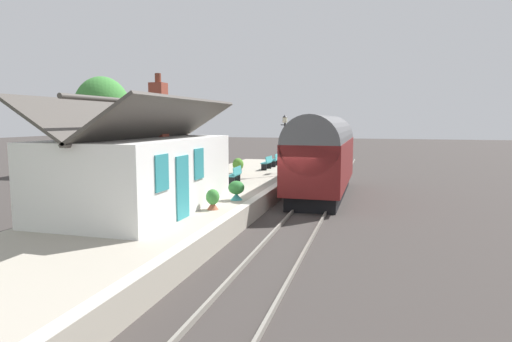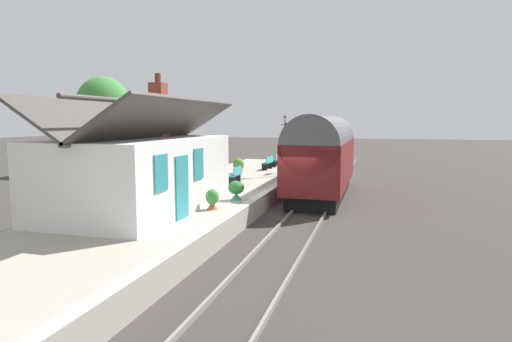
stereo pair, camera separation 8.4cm
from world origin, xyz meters
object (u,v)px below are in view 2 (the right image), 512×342
object	(u,v)px
bench_mid_platform	(235,174)
station_sign_board	(283,154)
train	(323,155)
lamp_post_platform	(285,133)
station_building	(140,171)
planter_edge_far	(236,190)
planter_edge_near	(239,165)
planter_bench_left	(212,199)
tree_distant	(103,108)
bench_near_building	(276,160)
planter_bench_right	(202,174)
bench_platform_end	(268,162)

from	to	relation	value
bench_mid_platform	station_sign_board	world-z (taller)	station_sign_board
train	lamp_post_platform	bearing A→B (deg)	51.20
station_building	planter_edge_far	distance (m)	4.01
planter_edge_near	planter_bench_left	world-z (taller)	planter_edge_near
tree_distant	planter_edge_near	bearing A→B (deg)	-108.08
bench_near_building	station_building	bearing A→B (deg)	174.98
train	lamp_post_platform	size ratio (longest dim) A/B	2.80
planter_bench_right	tree_distant	xyz separation A→B (m)	(7.31, 11.20, 3.88)
planter_bench_right	lamp_post_platform	bearing A→B (deg)	-53.57
station_building	lamp_post_platform	bearing A→B (deg)	-15.46
bench_platform_end	planter_bench_left	world-z (taller)	bench_platform_end
tree_distant	station_sign_board	bearing A→B (deg)	-102.24
bench_platform_end	planter_edge_far	distance (m)	11.14
planter_bench_right	lamp_post_platform	size ratio (longest dim) A/B	0.26
planter_edge_near	station_sign_board	bearing A→B (deg)	-74.00
train	planter_edge_near	distance (m)	5.97
station_sign_board	planter_edge_far	bearing A→B (deg)	-179.72
bench_platform_end	train	bearing A→B (deg)	-138.22
tree_distant	planter_edge_far	bearing A→B (deg)	-130.19
bench_platform_end	planter_edge_near	xyz separation A→B (m)	(-2.40, 1.26, 0.00)
bench_near_building	station_sign_board	size ratio (longest dim) A/B	0.90
lamp_post_platform	station_sign_board	bearing A→B (deg)	17.29
train	planter_edge_near	world-z (taller)	train
station_building	planter_bench_left	size ratio (longest dim) A/B	10.65
station_building	bench_platform_end	distance (m)	13.86
planter_edge_far	planter_bench_left	world-z (taller)	planter_edge_far
planter_edge_near	bench_platform_end	bearing A→B (deg)	-27.73
train	bench_mid_platform	distance (m)	4.77
bench_platform_end	bench_mid_platform	bearing A→B (deg)	179.76
planter_bench_right	station_sign_board	world-z (taller)	station_sign_board
planter_bench_left	station_sign_board	bearing A→B (deg)	-0.98
station_building	bench_mid_platform	world-z (taller)	station_building
bench_platform_end	planter_edge_near	bearing A→B (deg)	152.27
bench_near_building	planter_edge_near	xyz separation A→B (m)	(-4.50, 1.33, 0.00)
bench_platform_end	tree_distant	world-z (taller)	tree_distant
planter_edge_near	tree_distant	size ratio (longest dim) A/B	0.13
bench_mid_platform	station_sign_board	bearing A→B (deg)	-15.74
station_building	bench_near_building	xyz separation A→B (m)	(15.87, -1.39, -0.95)
station_building	station_sign_board	bearing A→B (deg)	-12.65
station_building	tree_distant	size ratio (longest dim) A/B	1.08
station_sign_board	train	bearing A→B (deg)	-137.58
planter_edge_near	planter_edge_far	size ratio (longest dim) A/B	1.18
station_building	planter_bench_left	distance (m)	2.82
planter_edge_near	bench_near_building	bearing A→B (deg)	-16.52
planter_edge_near	station_sign_board	world-z (taller)	station_sign_board
train	lamp_post_platform	world-z (taller)	lamp_post_platform
station_sign_board	station_building	bearing A→B (deg)	167.35
planter_bench_right	planter_bench_left	bearing A→B (deg)	-154.47
train	planter_bench_right	distance (m)	6.68
bench_platform_end	station_sign_board	world-z (taller)	station_sign_board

